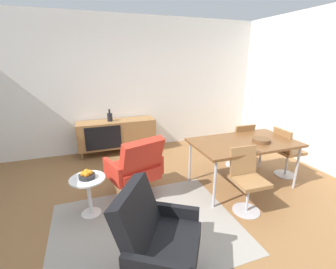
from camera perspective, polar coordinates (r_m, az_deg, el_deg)
name	(u,v)px	position (r m, az deg, el deg)	size (l,w,h in m)	color
ground_plane	(160,214)	(3.22, -1.97, -18.94)	(8.32, 8.32, 0.00)	olive
wall_back	(122,86)	(5.14, -11.29, 11.77)	(6.80, 0.12, 2.80)	white
sideboard	(117,133)	(5.01, -12.50, 0.27)	(1.60, 0.45, 0.72)	olive
vase_cobalt	(110,117)	(4.90, -14.20, 4.25)	(0.11, 0.11, 0.25)	black
dining_table	(244,144)	(3.73, 18.24, -2.25)	(1.60, 0.90, 0.74)	brown
wooden_bowl_on_table	(261,140)	(3.76, 22.06, -1.37)	(0.26, 0.26, 0.06)	brown
dining_chair_far_end	(286,150)	(4.39, 27.18, -3.51)	(0.44, 0.41, 0.86)	#9E7042
dining_chair_front_left	(247,178)	(3.22, 18.93, -10.07)	(0.42, 0.44, 0.86)	#9E7042
dining_chair_back_right	(239,143)	(4.43, 17.17, -2.11)	(0.42, 0.44, 0.86)	#9E7042
lounge_chair_red	(136,167)	(3.37, -7.89, -8.00)	(0.84, 0.81, 0.95)	red
armchair_black_shell	(157,240)	(2.17, -2.69, -24.63)	(0.88, 0.89, 0.95)	black
side_table_round	(89,192)	(3.21, -18.97, -13.25)	(0.44, 0.44, 0.52)	white
fruit_bowl	(87,175)	(3.09, -19.43, -9.42)	(0.20, 0.20, 0.11)	#262628
area_rug	(146,227)	(3.03, -5.35, -21.73)	(2.20, 1.70, 0.01)	gray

